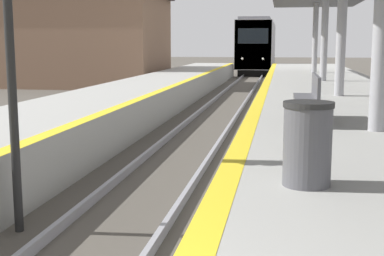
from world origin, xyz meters
TOP-DOWN VIEW (x-y plane):
  - train at (0.00, 47.37)m, footprint 2.84×16.43m
  - signal_near at (-1.28, 4.79)m, footprint 0.36×0.31m
  - trash_bin at (2.53, 3.99)m, footprint 0.54×0.54m
  - bench at (2.77, 8.84)m, footprint 0.44×1.91m
  - station_building at (-10.35, 29.82)m, footprint 11.00×7.57m

SIDE VIEW (x-z plane):
  - trash_bin at x=2.53m, z-range 1.04..1.95m
  - bench at x=2.77m, z-range 1.07..1.99m
  - train at x=0.00m, z-range 0.04..4.63m
  - station_building at x=-10.35m, z-range 0.01..5.63m
  - signal_near at x=-1.28m, z-range 0.87..5.21m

